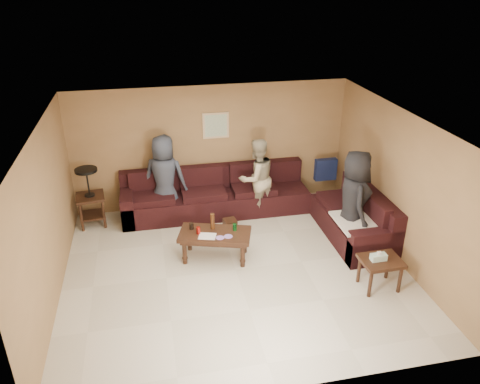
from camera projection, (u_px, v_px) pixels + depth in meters
The scene contains 10 objects.
room at pixel (235, 178), 7.00m from camera, with size 5.60×5.50×2.50m.
sectional_sofa at pixel (261, 206), 9.07m from camera, with size 4.65×2.90×0.97m.
coffee_table at pixel (215, 236), 7.86m from camera, with size 1.31×0.91×0.78m.
end_table_left at pixel (90, 196), 8.82m from camera, with size 0.57×0.57×1.17m.
side_table_right at pixel (380, 264), 7.12m from camera, with size 0.62×0.51×0.65m.
waste_bin at pixel (230, 226), 8.75m from camera, with size 0.23×0.23×0.27m, color #331C11.
wall_art at pixel (216, 125), 9.18m from camera, with size 0.52×0.04×0.52m.
person_left at pixel (165, 178), 8.99m from camera, with size 0.83×0.54×1.70m, color #2F3441.
person_middle at pixel (257, 178), 9.11m from camera, with size 0.78×0.61×1.60m, color tan.
person_right at pixel (354, 200), 8.03m from camera, with size 0.88×0.57×1.79m, color black.
Camera 1 is at (-1.23, -6.28, 4.51)m, focal length 35.00 mm.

